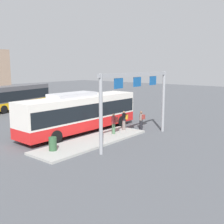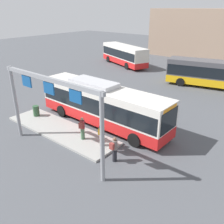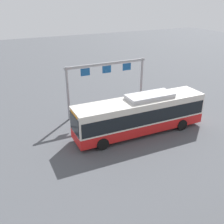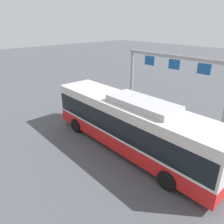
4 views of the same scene
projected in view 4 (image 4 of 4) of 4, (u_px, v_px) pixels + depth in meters
name	position (u px, v px, depth m)	size (l,w,h in m)	color
ground_plane	(129.00, 148.00, 13.46)	(120.00, 120.00, 0.00)	#4C4F54
platform_curb	(178.00, 140.00, 14.19)	(10.00, 2.80, 0.16)	#9E9E99
bus_main	(130.00, 122.00, 12.74)	(11.80, 2.87, 3.46)	red
person_boarding	(131.00, 110.00, 16.45)	(0.50, 0.60, 1.67)	slate
person_waiting_near	(122.00, 104.00, 18.06)	(0.36, 0.54, 1.67)	black
person_waiting_mid	(150.00, 116.00, 15.47)	(0.50, 0.60, 1.67)	#476B4C
platform_sign_gantry	(173.00, 75.00, 15.78)	(8.51, 0.24, 5.20)	gray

